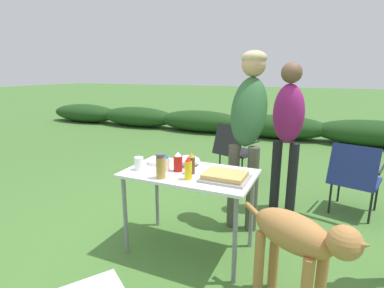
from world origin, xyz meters
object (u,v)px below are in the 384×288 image
(camp_chair_green_behind_table, at_px, (355,176))
(camp_chair_near_hedge, at_px, (235,148))
(plate_stack, at_px, (159,162))
(dog, at_px, (298,242))
(mustard_bottle, at_px, (188,168))
(beer_bottle, at_px, (191,164))
(paper_cup_stack, at_px, (139,163))
(food_tray, at_px, (225,176))
(ketchup_bottle, at_px, (178,162))
(spice_jar, at_px, (161,166))
(standing_person_in_dark_puffer, at_px, (249,117))
(mayo_bottle, at_px, (165,163))
(standing_person_with_beanie, at_px, (288,123))
(folding_table, at_px, (189,181))
(mixing_bowl, at_px, (188,160))

(camp_chair_green_behind_table, bearing_deg, camp_chair_near_hedge, 172.05)
(plate_stack, bearing_deg, dog, -21.36)
(mustard_bottle, height_order, camp_chair_near_hedge, mustard_bottle)
(beer_bottle, height_order, camp_chair_green_behind_table, beer_bottle)
(mustard_bottle, height_order, beer_bottle, mustard_bottle)
(plate_stack, height_order, paper_cup_stack, paper_cup_stack)
(paper_cup_stack, bearing_deg, food_tray, 4.86)
(paper_cup_stack, bearing_deg, ketchup_bottle, 17.44)
(food_tray, height_order, ketchup_bottle, ketchup_bottle)
(spice_jar, distance_m, standing_person_in_dark_puffer, 1.09)
(food_tray, height_order, mayo_bottle, mayo_bottle)
(mayo_bottle, relative_size, standing_person_in_dark_puffer, 0.08)
(paper_cup_stack, height_order, dog, paper_cup_stack)
(spice_jar, xyz_separation_m, ketchup_bottle, (0.05, 0.21, -0.02))
(mayo_bottle, relative_size, ketchup_bottle, 0.86)
(mustard_bottle, xyz_separation_m, mayo_bottle, (-0.27, 0.11, -0.02))
(standing_person_in_dark_puffer, relative_size, dog, 2.21)
(mustard_bottle, bearing_deg, mayo_bottle, 157.79)
(paper_cup_stack, distance_m, standing_person_in_dark_puffer, 1.17)
(beer_bottle, height_order, standing_person_with_beanie, standing_person_with_beanie)
(ketchup_bottle, bearing_deg, standing_person_with_beanie, 58.09)
(standing_person_in_dark_puffer, xyz_separation_m, dog, (0.61, -1.10, -0.61))
(food_tray, distance_m, camp_chair_green_behind_table, 1.76)
(paper_cup_stack, bearing_deg, folding_table, 15.17)
(paper_cup_stack, xyz_separation_m, beer_bottle, (0.46, 0.09, 0.03))
(mixing_bowl, xyz_separation_m, mayo_bottle, (-0.10, -0.24, 0.03))
(folding_table, bearing_deg, standing_person_in_dark_puffer, 65.53)
(spice_jar, relative_size, camp_chair_near_hedge, 0.24)
(paper_cup_stack, distance_m, mayo_bottle, 0.24)
(ketchup_bottle, xyz_separation_m, camp_chair_green_behind_table, (1.48, 1.35, -0.35))
(plate_stack, bearing_deg, mayo_bottle, -46.13)
(mayo_bottle, bearing_deg, plate_stack, 133.87)
(spice_jar, relative_size, beer_bottle, 1.10)
(ketchup_bottle, bearing_deg, paper_cup_stack, -162.56)
(dog, distance_m, camp_chair_near_hedge, 2.61)
(paper_cup_stack, bearing_deg, mustard_bottle, -5.30)
(paper_cup_stack, distance_m, ketchup_bottle, 0.35)
(folding_table, xyz_separation_m, camp_chair_near_hedge, (-0.16, 1.98, -0.20))
(mayo_bottle, relative_size, beer_bottle, 0.81)
(standing_person_in_dark_puffer, bearing_deg, standing_person_with_beanie, 55.22)
(beer_bottle, height_order, dog, beer_bottle)
(spice_jar, relative_size, mustard_bottle, 1.06)
(mustard_bottle, distance_m, beer_bottle, 0.14)
(food_tray, xyz_separation_m, plate_stack, (-0.70, 0.17, -0.01))
(mustard_bottle, bearing_deg, ketchup_bottle, 137.76)
(folding_table, xyz_separation_m, dog, (0.93, -0.39, -0.13))
(mixing_bowl, bearing_deg, beer_bottle, -57.88)
(spice_jar, bearing_deg, camp_chair_near_hedge, 90.26)
(mayo_bottle, bearing_deg, camp_chair_near_hedge, 88.78)
(folding_table, relative_size, mustard_bottle, 5.79)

